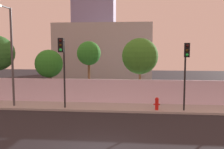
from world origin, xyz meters
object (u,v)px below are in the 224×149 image
Objects in this scene: traffic_light_center at (62,58)px; fire_hydrant at (157,103)px; roadside_tree_rightmost at (140,56)px; traffic_light_right at (186,62)px; street_lamp_curbside at (10,49)px; roadside_tree_midright at (89,54)px; roadside_tree_midleft at (49,64)px.

traffic_light_center is 5.61× the size of fire_hydrant.
roadside_tree_rightmost reaches higher than fire_hydrant.
traffic_light_right is 12.07m from street_lamp_curbside.
street_lamp_curbside reaches higher than roadside_tree_midright.
roadside_tree_midright is at bearing 31.08° from street_lamp_curbside.
roadside_tree_rightmost is at bearing 130.20° from traffic_light_right.
traffic_light_center reaches higher than roadside_tree_midright.
traffic_light_center is at bearing -173.29° from fire_hydrant.
traffic_light_center reaches higher than fire_hydrant.
traffic_light_center is 0.94× the size of roadside_tree_rightmost.
fire_hydrant is 4.48m from roadside_tree_rightmost.
traffic_light_right is 7.82m from roadside_tree_midright.
street_lamp_curbside is at bearing -119.37° from roadside_tree_midleft.
street_lamp_curbside reaches higher than fire_hydrant.
fire_hydrant is at bearing -0.09° from street_lamp_curbside.
street_lamp_curbside reaches higher than traffic_light_right.
street_lamp_curbside reaches higher than roadside_tree_midleft.
traffic_light_right is 4.54m from roadside_tree_rightmost.
roadside_tree_midleft is (-2.28, 3.79, -0.63)m from traffic_light_center.
fire_hydrant is 6.87m from roadside_tree_midright.
traffic_light_right reaches higher than fire_hydrant.
street_lamp_curbside is at bearing 169.31° from traffic_light_center.
traffic_light_center is at bearing -177.66° from traffic_light_right.
traffic_light_right is 5.25× the size of fire_hydrant.
roadside_tree_midright is at bearing 74.61° from traffic_light_center.
roadside_tree_rightmost is (5.12, 3.79, 0.01)m from traffic_light_center.
roadside_tree_midleft is at bearing 160.36° from fire_hydrant.
roadside_tree_midright is at bearing -0.00° from roadside_tree_midleft.
street_lamp_curbside is 10.89m from fire_hydrant.
roadside_tree_midright is (-7.00, 3.46, 0.43)m from traffic_light_right.
roadside_tree_rightmost reaches higher than roadside_tree_midleft.
traffic_light_center is 7.01m from fire_hydrant.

